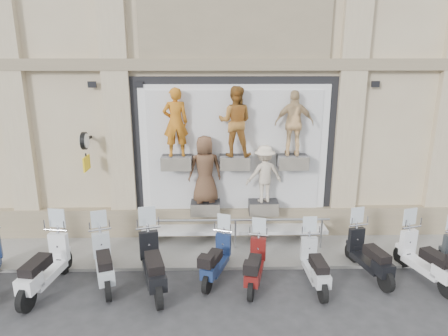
{
  "coord_description": "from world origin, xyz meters",
  "views": [
    {
      "loc": [
        -0.52,
        -7.72,
        5.06
      ],
      "look_at": [
        -0.3,
        1.9,
        2.35
      ],
      "focal_mm": 32.0,
      "sensor_mm": 36.0,
      "label": 1
    }
  ],
  "objects_px": {
    "scooter_e": "(216,251)",
    "clock_sign_bracket": "(85,146)",
    "scooter_b": "(44,256)",
    "scooter_i": "(427,250)",
    "scooter_c": "(103,253)",
    "scooter_d": "(152,254)",
    "guard_rail": "(235,235)",
    "scooter_f": "(255,256)",
    "scooter_h": "(370,247)",
    "scooter_g": "(315,257)"
  },
  "relations": [
    {
      "from": "guard_rail",
      "to": "clock_sign_bracket",
      "type": "relative_size",
      "value": 4.96
    },
    {
      "from": "scooter_b",
      "to": "scooter_e",
      "type": "distance_m",
      "value": 3.81
    },
    {
      "from": "scooter_d",
      "to": "scooter_c",
      "type": "bearing_deg",
      "value": 152.68
    },
    {
      "from": "scooter_f",
      "to": "scooter_h",
      "type": "height_order",
      "value": "scooter_h"
    },
    {
      "from": "scooter_b",
      "to": "scooter_h",
      "type": "bearing_deg",
      "value": 12.24
    },
    {
      "from": "scooter_c",
      "to": "scooter_e",
      "type": "relative_size",
      "value": 1.11
    },
    {
      "from": "guard_rail",
      "to": "scooter_e",
      "type": "height_order",
      "value": "scooter_e"
    },
    {
      "from": "scooter_g",
      "to": "scooter_h",
      "type": "bearing_deg",
      "value": 12.96
    },
    {
      "from": "scooter_e",
      "to": "scooter_c",
      "type": "bearing_deg",
      "value": -157.13
    },
    {
      "from": "guard_rail",
      "to": "scooter_e",
      "type": "xyz_separation_m",
      "value": [
        -0.51,
        -1.36,
        0.24
      ]
    },
    {
      "from": "scooter_g",
      "to": "scooter_h",
      "type": "distance_m",
      "value": 1.43
    },
    {
      "from": "clock_sign_bracket",
      "to": "scooter_g",
      "type": "relative_size",
      "value": 0.57
    },
    {
      "from": "scooter_d",
      "to": "scooter_g",
      "type": "distance_m",
      "value": 3.64
    },
    {
      "from": "scooter_h",
      "to": "scooter_i",
      "type": "distance_m",
      "value": 1.24
    },
    {
      "from": "guard_rail",
      "to": "scooter_f",
      "type": "xyz_separation_m",
      "value": [
        0.37,
        -1.63,
        0.24
      ]
    },
    {
      "from": "scooter_b",
      "to": "scooter_e",
      "type": "height_order",
      "value": "scooter_b"
    },
    {
      "from": "scooter_b",
      "to": "scooter_i",
      "type": "relative_size",
      "value": 1.07
    },
    {
      "from": "scooter_e",
      "to": "scooter_f",
      "type": "distance_m",
      "value": 0.92
    },
    {
      "from": "guard_rail",
      "to": "scooter_b",
      "type": "distance_m",
      "value": 4.66
    },
    {
      "from": "scooter_d",
      "to": "scooter_g",
      "type": "xyz_separation_m",
      "value": [
        3.64,
        0.05,
        -0.13
      ]
    },
    {
      "from": "guard_rail",
      "to": "scooter_c",
      "type": "height_order",
      "value": "scooter_c"
    },
    {
      "from": "clock_sign_bracket",
      "to": "scooter_c",
      "type": "distance_m",
      "value": 2.95
    },
    {
      "from": "clock_sign_bracket",
      "to": "scooter_c",
      "type": "height_order",
      "value": "clock_sign_bracket"
    },
    {
      "from": "scooter_b",
      "to": "scooter_c",
      "type": "bearing_deg",
      "value": 20.75
    },
    {
      "from": "clock_sign_bracket",
      "to": "scooter_e",
      "type": "relative_size",
      "value": 0.59
    },
    {
      "from": "scooter_h",
      "to": "scooter_f",
      "type": "bearing_deg",
      "value": 172.98
    },
    {
      "from": "scooter_c",
      "to": "scooter_h",
      "type": "xyz_separation_m",
      "value": [
        6.16,
        0.2,
        -0.03
      ]
    },
    {
      "from": "clock_sign_bracket",
      "to": "scooter_i",
      "type": "distance_m",
      "value": 8.69
    },
    {
      "from": "scooter_h",
      "to": "scooter_e",
      "type": "bearing_deg",
      "value": 167.03
    },
    {
      "from": "guard_rail",
      "to": "clock_sign_bracket",
      "type": "height_order",
      "value": "clock_sign_bracket"
    },
    {
      "from": "scooter_b",
      "to": "scooter_f",
      "type": "height_order",
      "value": "scooter_b"
    },
    {
      "from": "scooter_e",
      "to": "scooter_h",
      "type": "relative_size",
      "value": 0.93
    },
    {
      "from": "scooter_c",
      "to": "scooter_h",
      "type": "distance_m",
      "value": 6.17
    },
    {
      "from": "scooter_c",
      "to": "scooter_d",
      "type": "relative_size",
      "value": 0.91
    },
    {
      "from": "guard_rail",
      "to": "scooter_g",
      "type": "distance_m",
      "value": 2.43
    },
    {
      "from": "scooter_c",
      "to": "scooter_g",
      "type": "relative_size",
      "value": 1.08
    },
    {
      "from": "scooter_c",
      "to": "scooter_b",
      "type": "bearing_deg",
      "value": 172.58
    },
    {
      "from": "clock_sign_bracket",
      "to": "scooter_c",
      "type": "bearing_deg",
      "value": -67.37
    },
    {
      "from": "scooter_g",
      "to": "scooter_h",
      "type": "xyz_separation_m",
      "value": [
        1.38,
        0.38,
        0.03
      ]
    },
    {
      "from": "scooter_b",
      "to": "scooter_f",
      "type": "relative_size",
      "value": 1.2
    },
    {
      "from": "scooter_h",
      "to": "scooter_i",
      "type": "relative_size",
      "value": 0.96
    },
    {
      "from": "scooter_d",
      "to": "scooter_g",
      "type": "relative_size",
      "value": 1.19
    },
    {
      "from": "scooter_c",
      "to": "scooter_d",
      "type": "xyz_separation_m",
      "value": [
        1.15,
        -0.23,
        0.08
      ]
    },
    {
      "from": "guard_rail",
      "to": "scooter_g",
      "type": "height_order",
      "value": "scooter_g"
    },
    {
      "from": "scooter_f",
      "to": "scooter_b",
      "type": "bearing_deg",
      "value": -164.94
    },
    {
      "from": "scooter_e",
      "to": "scooter_h",
      "type": "xyz_separation_m",
      "value": [
        3.6,
        0.04,
        0.05
      ]
    },
    {
      "from": "scooter_f",
      "to": "guard_rail",
      "type": "bearing_deg",
      "value": 115.98
    },
    {
      "from": "scooter_b",
      "to": "scooter_c",
      "type": "height_order",
      "value": "scooter_b"
    },
    {
      "from": "scooter_e",
      "to": "clock_sign_bracket",
      "type": "bearing_deg",
      "value": 170.92
    },
    {
      "from": "clock_sign_bracket",
      "to": "scooter_b",
      "type": "xyz_separation_m",
      "value": [
        -0.39,
        -2.25,
        -1.96
      ]
    }
  ]
}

